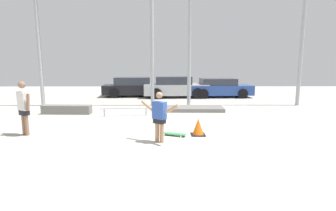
% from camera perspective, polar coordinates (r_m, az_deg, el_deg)
% --- Properties ---
extents(ground_plane, '(36.00, 36.00, 0.00)m').
position_cam_1_polar(ground_plane, '(8.87, 1.27, -5.96)').
color(ground_plane, '#B2ADA3').
extents(skateboarder, '(1.15, 0.87, 1.50)m').
position_cam_1_polar(skateboarder, '(7.68, -1.88, -2.05)').
color(skateboarder, tan).
rests_on(skateboarder, ground_plane).
extents(skateboard, '(0.85, 0.48, 0.08)m').
position_cam_1_polar(skateboard, '(8.50, 1.21, -6.18)').
color(skateboard, '#338C4C').
rests_on(skateboard, ground_plane).
extents(grind_box, '(2.25, 0.56, 0.40)m').
position_cam_1_polar(grind_box, '(12.99, -21.16, -0.81)').
color(grind_box, slate).
rests_on(grind_box, ground_plane).
extents(manual_pad, '(3.02, 1.36, 0.18)m').
position_cam_1_polar(manual_pad, '(13.06, 5.37, -0.69)').
color(manual_pad, slate).
rests_on(manual_pad, ground_plane).
extents(grind_rail, '(2.24, 0.28, 0.37)m').
position_cam_1_polar(grind_rail, '(11.77, -9.25, -0.84)').
color(grind_rail, '#B7BABF').
rests_on(grind_rail, ground_plane).
extents(canopy_support_left, '(6.26, 0.20, 6.34)m').
position_cam_1_polar(canopy_support_left, '(14.97, -15.60, 14.89)').
color(canopy_support_left, '#A5A8AD').
rests_on(canopy_support_left, ground_plane).
extents(canopy_support_right, '(6.26, 0.20, 6.34)m').
position_cam_1_polar(canopy_support_right, '(15.11, 16.66, 14.79)').
color(canopy_support_right, '#A5A8AD').
rests_on(canopy_support_right, ground_plane).
extents(parked_car_black, '(4.51, 2.03, 1.36)m').
position_cam_1_polar(parked_car_black, '(18.63, -7.32, 3.99)').
color(parked_car_black, black).
rests_on(parked_car_black, ground_plane).
extents(parked_car_silver, '(4.44, 2.09, 1.43)m').
position_cam_1_polar(parked_car_silver, '(18.00, 1.58, 4.01)').
color(parked_car_silver, '#B7BABF').
rests_on(parked_car_silver, ground_plane).
extents(parked_car_blue, '(4.33, 2.12, 1.29)m').
position_cam_1_polar(parked_car_blue, '(18.54, 11.14, 3.80)').
color(parked_car_blue, '#284793').
rests_on(parked_car_blue, ground_plane).
extents(bystander, '(0.66, 0.49, 1.75)m').
position_cam_1_polar(bystander, '(9.60, -28.92, -0.02)').
color(bystander, '#8C664C').
rests_on(bystander, ground_plane).
extents(traffic_cone, '(0.46, 0.46, 0.55)m').
position_cam_1_polar(traffic_cone, '(8.59, 6.59, -4.66)').
color(traffic_cone, black).
rests_on(traffic_cone, ground_plane).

